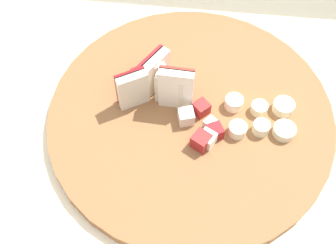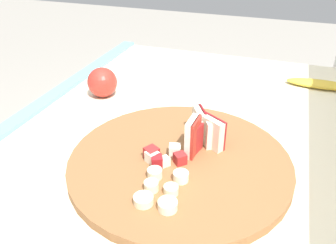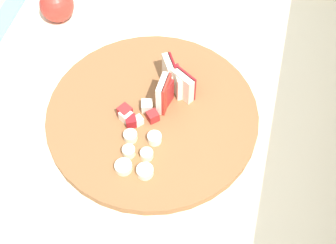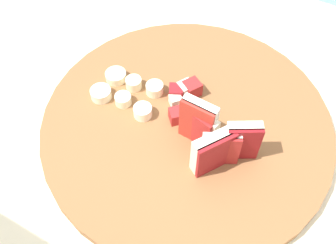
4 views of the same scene
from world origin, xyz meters
name	(u,v)px [view 2 (image 2 of 4)]	position (x,y,z in m)	size (l,w,h in m)	color
cutting_board	(180,162)	(0.03, 0.01, 0.93)	(0.38, 0.38, 0.02)	brown
apple_wedge_fan	(202,132)	(-0.02, 0.04, 0.97)	(0.10, 0.07, 0.07)	#A32323
apple_dice_pile	(162,156)	(0.05, -0.02, 0.95)	(0.06, 0.08, 0.02)	white
banana_slice_rows	(161,189)	(0.12, 0.01, 0.95)	(0.09, 0.07, 0.02)	beige
banana_peel	(321,84)	(-0.40, 0.25, 0.93)	(0.17, 0.05, 0.02)	gold
whole_apple	(102,82)	(-0.17, -0.25, 0.96)	(0.07, 0.07, 0.07)	#B22D23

